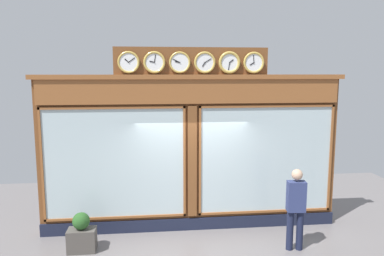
% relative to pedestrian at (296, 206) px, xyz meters
% --- Properties ---
extents(shop_facade, '(6.89, 0.42, 4.14)m').
position_rel_pedestrian_xyz_m(shop_facade, '(1.97, -1.34, 0.89)').
color(shop_facade, brown).
rests_on(shop_facade, ground_plane).
extents(pedestrian, '(0.38, 0.26, 1.69)m').
position_rel_pedestrian_xyz_m(pedestrian, '(0.00, 0.00, 0.00)').
color(pedestrian, '#191E38').
rests_on(pedestrian, ground_plane).
extents(planter_box, '(0.56, 0.36, 0.46)m').
position_rel_pedestrian_xyz_m(planter_box, '(4.31, -0.40, -0.70)').
color(planter_box, '#4C4742').
rests_on(planter_box, ground_plane).
extents(planter_shrub, '(0.35, 0.35, 0.35)m').
position_rel_pedestrian_xyz_m(planter_shrub, '(4.31, -0.40, -0.29)').
color(planter_shrub, '#285623').
rests_on(planter_shrub, planter_box).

